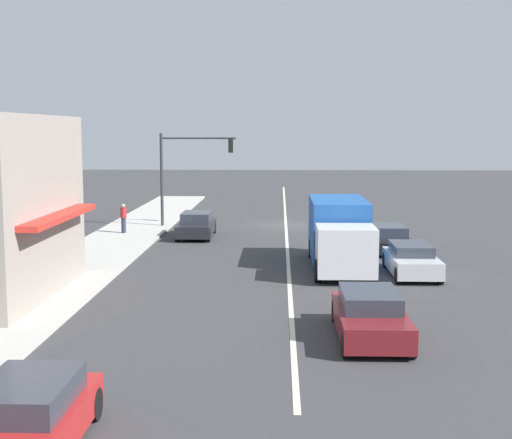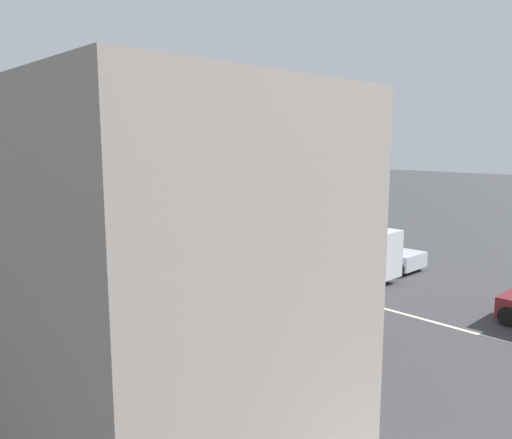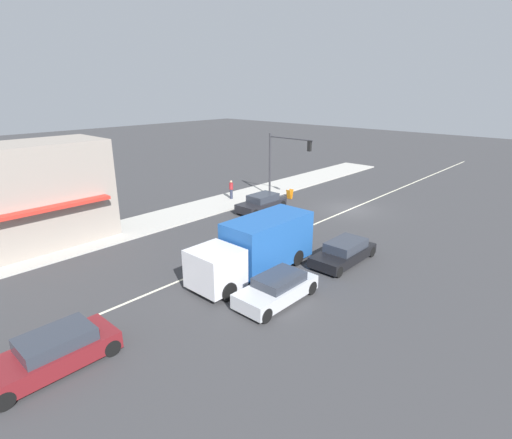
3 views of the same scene
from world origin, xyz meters
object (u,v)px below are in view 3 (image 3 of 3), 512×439
(traffic_signal_main, at_px, (283,155))
(warning_aframe_sign, at_px, (290,194))
(sedan_dark, at_px, (262,203))
(sedan_maroon, at_px, (53,352))
(suv_black, at_px, (344,252))
(pedestrian, at_px, (231,189))
(sedan_silver, at_px, (277,289))
(delivery_truck, at_px, (257,246))

(traffic_signal_main, xyz_separation_m, warning_aframe_sign, (-0.45, -0.57, -3.47))
(sedan_dark, bearing_deg, traffic_signal_main, -74.11)
(sedan_maroon, bearing_deg, suv_black, -100.63)
(pedestrian, relative_size, sedan_dark, 0.39)
(suv_black, bearing_deg, traffic_signal_main, -36.04)
(pedestrian, bearing_deg, traffic_signal_main, -133.48)
(sedan_silver, bearing_deg, sedan_maroon, 72.65)
(delivery_truck, relative_size, sedan_maroon, 1.70)
(delivery_truck, height_order, sedan_dark, delivery_truck)
(sedan_maroon, relative_size, sedan_dark, 1.04)
(sedan_silver, bearing_deg, pedestrian, -37.21)
(warning_aframe_sign, height_order, delivery_truck, delivery_truck)
(sedan_maroon, bearing_deg, sedan_silver, -107.35)
(traffic_signal_main, xyz_separation_m, sedan_dark, (-1.12, 3.95, -3.24))
(traffic_signal_main, relative_size, pedestrian, 3.40)
(traffic_signal_main, bearing_deg, sedan_maroon, 109.88)
(traffic_signal_main, height_order, suv_black, traffic_signal_main)
(warning_aframe_sign, bearing_deg, sedan_maroon, 108.46)
(sedan_silver, distance_m, sedan_dark, 14.22)
(traffic_signal_main, xyz_separation_m, sedan_maroon, (-8.32, 23.02, -3.26))
(sedan_silver, bearing_deg, traffic_signal_main, -51.64)
(pedestrian, relative_size, sedan_silver, 0.39)
(sedan_maroon, bearing_deg, sedan_dark, -69.31)
(sedan_silver, relative_size, sedan_maroon, 0.95)
(suv_black, bearing_deg, delivery_truck, 56.87)
(pedestrian, xyz_separation_m, sedan_maroon, (-11.42, 19.76, -0.34))
(pedestrian, xyz_separation_m, suv_black, (-14.22, 4.84, -0.39))
(traffic_signal_main, xyz_separation_m, delivery_truck, (-8.32, 12.39, -2.43))
(pedestrian, distance_m, sedan_silver, 17.85)
(suv_black, relative_size, sedan_dark, 1.05)
(sedan_maroon, bearing_deg, warning_aframe_sign, -71.54)
(traffic_signal_main, distance_m, suv_black, 14.15)
(traffic_signal_main, height_order, sedan_dark, traffic_signal_main)
(sedan_maroon, distance_m, sedan_dark, 20.38)
(suv_black, bearing_deg, pedestrian, -18.79)
(traffic_signal_main, bearing_deg, warning_aframe_sign, -128.61)
(traffic_signal_main, height_order, sedan_maroon, traffic_signal_main)
(sedan_maroon, bearing_deg, delivery_truck, -90.00)
(sedan_silver, xyz_separation_m, sedan_dark, (10.00, -10.10, 0.04))
(pedestrian, distance_m, sedan_dark, 4.28)
(suv_black, bearing_deg, sedan_dark, -22.51)
(delivery_truck, height_order, sedan_maroon, delivery_truck)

